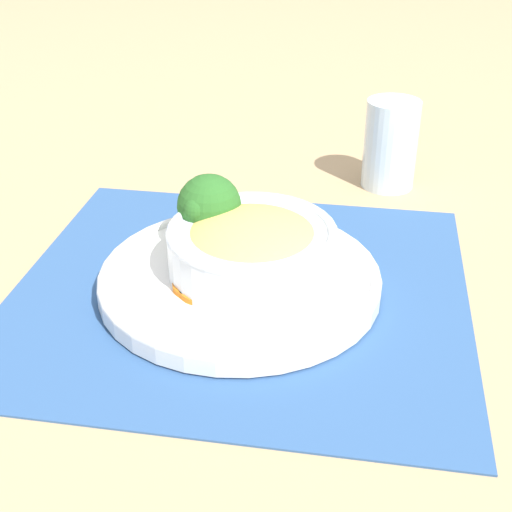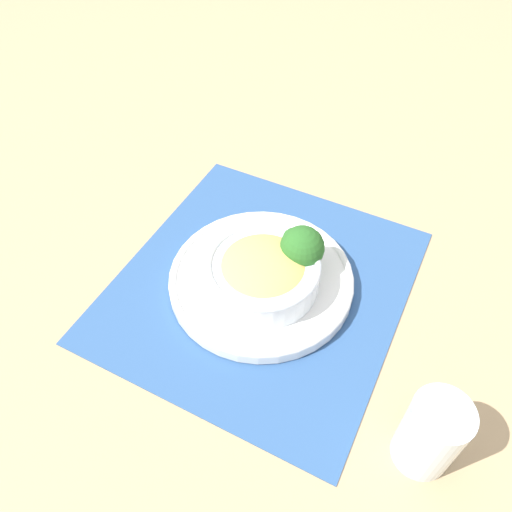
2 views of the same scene
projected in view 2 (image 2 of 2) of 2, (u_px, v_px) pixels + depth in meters
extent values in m
plane|color=tan|center=(261.00, 285.00, 0.76)|extent=(4.00, 4.00, 0.00)
cube|color=#2D5184|center=(261.00, 284.00, 0.76)|extent=(0.43, 0.46, 0.00)
cylinder|color=white|center=(261.00, 280.00, 0.75)|extent=(0.28, 0.28, 0.02)
torus|color=white|center=(261.00, 277.00, 0.74)|extent=(0.28, 0.28, 0.01)
cylinder|color=silver|center=(263.00, 274.00, 0.72)|extent=(0.16, 0.16, 0.04)
torus|color=silver|center=(263.00, 264.00, 0.70)|extent=(0.17, 0.17, 0.01)
ellipsoid|color=#E0B75B|center=(263.00, 269.00, 0.71)|extent=(0.13, 0.13, 0.05)
cylinder|color=#759E51|center=(300.00, 264.00, 0.74)|extent=(0.03, 0.03, 0.02)
sphere|color=#286023|center=(302.00, 248.00, 0.72)|extent=(0.07, 0.07, 0.07)
sphere|color=#286023|center=(293.00, 238.00, 0.72)|extent=(0.03, 0.03, 0.03)
sphere|color=#286023|center=(311.00, 253.00, 0.71)|extent=(0.03, 0.03, 0.03)
cylinder|color=orange|center=(253.00, 252.00, 0.77)|extent=(0.05, 0.05, 0.01)
cylinder|color=orange|center=(247.00, 254.00, 0.77)|extent=(0.05, 0.05, 0.01)
cylinder|color=silver|center=(431.00, 434.00, 0.55)|extent=(0.07, 0.07, 0.11)
cylinder|color=silver|center=(426.00, 441.00, 0.57)|extent=(0.06, 0.06, 0.07)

